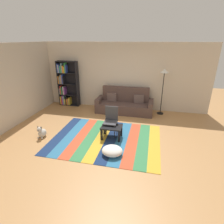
{
  "coord_description": "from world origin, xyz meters",
  "views": [
    {
      "loc": [
        1.16,
        -4.87,
        2.82
      ],
      "look_at": [
        -0.02,
        0.33,
        0.65
      ],
      "focal_mm": 29.12,
      "sensor_mm": 36.0,
      "label": 1
    }
  ],
  "objects_px": {
    "standing_lamp": "(164,77)",
    "tv_remote": "(115,125)",
    "bookshelf": "(66,85)",
    "dog": "(42,132)",
    "couch": "(125,104)",
    "pouf": "(112,151)",
    "folding_chair": "(111,118)",
    "coffee_table": "(112,129)"
  },
  "relations": [
    {
      "from": "couch",
      "to": "tv_remote",
      "type": "distance_m",
      "value": 2.11
    },
    {
      "from": "bookshelf",
      "to": "dog",
      "type": "xyz_separation_m",
      "value": [
        0.53,
        -2.89,
        -0.77
      ]
    },
    {
      "from": "coffee_table",
      "to": "couch",
      "type": "bearing_deg",
      "value": 88.98
    },
    {
      "from": "couch",
      "to": "bookshelf",
      "type": "distance_m",
      "value": 2.73
    },
    {
      "from": "standing_lamp",
      "to": "dog",
      "type": "bearing_deg",
      "value": -142.42
    },
    {
      "from": "couch",
      "to": "tv_remote",
      "type": "relative_size",
      "value": 15.07
    },
    {
      "from": "pouf",
      "to": "standing_lamp",
      "type": "distance_m",
      "value": 3.67
    },
    {
      "from": "coffee_table",
      "to": "dog",
      "type": "height_order",
      "value": "dog"
    },
    {
      "from": "tv_remote",
      "to": "folding_chair",
      "type": "distance_m",
      "value": 0.26
    },
    {
      "from": "coffee_table",
      "to": "tv_remote",
      "type": "bearing_deg",
      "value": 44.6
    },
    {
      "from": "bookshelf",
      "to": "pouf",
      "type": "distance_m",
      "value": 4.43
    },
    {
      "from": "standing_lamp",
      "to": "tv_remote",
      "type": "relative_size",
      "value": 11.86
    },
    {
      "from": "pouf",
      "to": "dog",
      "type": "relative_size",
      "value": 1.36
    },
    {
      "from": "dog",
      "to": "standing_lamp",
      "type": "distance_m",
      "value": 4.69
    },
    {
      "from": "dog",
      "to": "standing_lamp",
      "type": "xyz_separation_m",
      "value": [
        3.57,
        2.74,
        1.33
      ]
    },
    {
      "from": "couch",
      "to": "standing_lamp",
      "type": "xyz_separation_m",
      "value": [
        1.44,
        0.13,
        1.15
      ]
    },
    {
      "from": "pouf",
      "to": "folding_chair",
      "type": "xyz_separation_m",
      "value": [
        -0.29,
        1.1,
        0.41
      ]
    },
    {
      "from": "couch",
      "to": "coffee_table",
      "type": "bearing_deg",
      "value": -91.02
    },
    {
      "from": "bookshelf",
      "to": "folding_chair",
      "type": "bearing_deg",
      "value": -41.17
    },
    {
      "from": "couch",
      "to": "pouf",
      "type": "relative_size",
      "value": 4.19
    },
    {
      "from": "couch",
      "to": "standing_lamp",
      "type": "distance_m",
      "value": 1.84
    },
    {
      "from": "couch",
      "to": "dog",
      "type": "xyz_separation_m",
      "value": [
        -2.13,
        -2.61,
        -0.18
      ]
    },
    {
      "from": "coffee_table",
      "to": "standing_lamp",
      "type": "bearing_deg",
      "value": 57.5
    },
    {
      "from": "standing_lamp",
      "to": "bookshelf",
      "type": "bearing_deg",
      "value": 177.92
    },
    {
      "from": "couch",
      "to": "coffee_table",
      "type": "xyz_separation_m",
      "value": [
        -0.04,
        -2.18,
        -0.02
      ]
    },
    {
      "from": "couch",
      "to": "bookshelf",
      "type": "height_order",
      "value": "bookshelf"
    },
    {
      "from": "tv_remote",
      "to": "folding_chair",
      "type": "bearing_deg",
      "value": 106.75
    },
    {
      "from": "coffee_table",
      "to": "tv_remote",
      "type": "height_order",
      "value": "tv_remote"
    },
    {
      "from": "bookshelf",
      "to": "dog",
      "type": "height_order",
      "value": "bookshelf"
    },
    {
      "from": "couch",
      "to": "coffee_table",
      "type": "height_order",
      "value": "couch"
    },
    {
      "from": "couch",
      "to": "pouf",
      "type": "height_order",
      "value": "couch"
    },
    {
      "from": "bookshelf",
      "to": "dog",
      "type": "bearing_deg",
      "value": -79.7
    },
    {
      "from": "bookshelf",
      "to": "dog",
      "type": "distance_m",
      "value": 3.04
    },
    {
      "from": "dog",
      "to": "pouf",
      "type": "bearing_deg",
      "value": -10.41
    },
    {
      "from": "coffee_table",
      "to": "standing_lamp",
      "type": "relative_size",
      "value": 0.34
    },
    {
      "from": "folding_chair",
      "to": "couch",
      "type": "bearing_deg",
      "value": 105.94
    },
    {
      "from": "pouf",
      "to": "dog",
      "type": "distance_m",
      "value": 2.34
    },
    {
      "from": "bookshelf",
      "to": "coffee_table",
      "type": "height_order",
      "value": "bookshelf"
    },
    {
      "from": "couch",
      "to": "coffee_table",
      "type": "distance_m",
      "value": 2.18
    },
    {
      "from": "dog",
      "to": "folding_chair",
      "type": "relative_size",
      "value": 0.44
    },
    {
      "from": "bookshelf",
      "to": "standing_lamp",
      "type": "height_order",
      "value": "bookshelf"
    },
    {
      "from": "folding_chair",
      "to": "pouf",
      "type": "bearing_deg",
      "value": -55.94
    }
  ]
}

